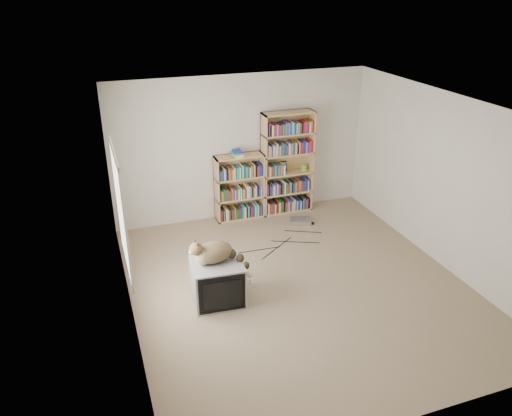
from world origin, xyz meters
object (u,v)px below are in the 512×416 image
object	(u,v)px
dvd_player	(300,221)
cat	(219,255)
crt_tv	(217,282)
bookcase_short	(239,190)
bookcase_tall	(287,165)

from	to	relation	value
dvd_player	cat	bearing A→B (deg)	-119.75
crt_tv	cat	bearing A→B (deg)	17.12
bookcase_short	cat	bearing A→B (deg)	-113.42
crt_tv	bookcase_tall	xyz separation A→B (m)	(1.93, 2.32, 0.59)
cat	bookcase_short	xyz separation A→B (m)	(1.00, 2.31, -0.14)
bookcase_short	dvd_player	world-z (taller)	bookcase_short
crt_tv	dvd_player	bearing A→B (deg)	45.46
cat	bookcase_short	size ratio (longest dim) A/B	0.68
cat	bookcase_tall	xyz separation A→B (m)	(1.90, 2.31, 0.20)
crt_tv	bookcase_tall	bearing A→B (deg)	54.31
bookcase_tall	dvd_player	distance (m)	1.02
bookcase_tall	bookcase_short	size ratio (longest dim) A/B	1.58
cat	bookcase_tall	world-z (taller)	bookcase_tall
crt_tv	bookcase_tall	distance (m)	3.08
bookcase_tall	bookcase_short	world-z (taller)	bookcase_tall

